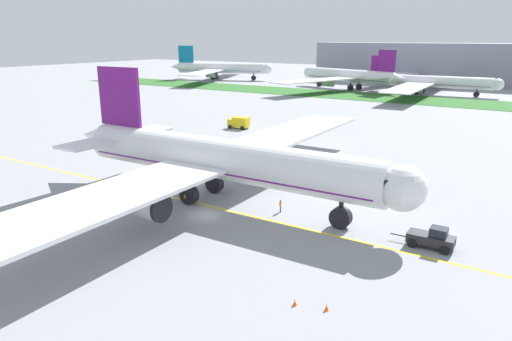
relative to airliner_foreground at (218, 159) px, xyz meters
name	(u,v)px	position (x,y,z in m)	size (l,w,h in m)	color
ground_plane	(204,215)	(1.58, -4.91, -5.62)	(600.00, 600.00, 0.00)	gray
apron_taxi_line	(219,208)	(1.58, -2.11, -5.62)	(280.00, 0.36, 0.01)	yellow
grass_median_strip	(436,101)	(1.58, 117.57, -5.57)	(320.00, 24.00, 0.10)	#2D6628
airliner_foreground	(218,159)	(0.00, 0.00, 0.00)	(51.19, 81.19, 16.55)	white
pushback_tug	(432,238)	(26.57, 0.41, -4.58)	(6.34, 2.34, 2.28)	#26262B
ground_crew_wingwalker_port	(280,205)	(8.76, 0.85, -4.68)	(0.36, 0.51, 1.55)	black
ground_crew_marshaller_front	(186,197)	(-2.79, -3.12, -4.66)	(0.37, 0.52, 1.58)	black
traffic_cone_near_nose	(327,307)	(22.35, -15.71, -5.34)	(0.36, 0.36, 0.58)	#F2590C
traffic_cone_port_wing	(26,207)	(-18.43, -15.17, -5.34)	(0.36, 0.36, 0.58)	#F2590C
traffic_cone_starboard_wing	(295,302)	(19.93, -16.39, -5.34)	(0.36, 0.36, 0.58)	#F2590C
service_truck_baggage_loader	(239,122)	(-26.34, 42.88, -4.15)	(5.12, 2.93, 2.70)	yellow
parked_airliner_far_left	(220,68)	(-108.64, 145.24, -0.02)	(50.13, 81.61, 16.49)	white
parked_airliner_far_centre	(350,76)	(-36.32, 136.61, -0.17)	(49.23, 79.98, 16.06)	white
parked_airliner_far_right	(426,82)	(-6.57, 136.81, -0.96)	(51.06, 83.00, 13.72)	white
terminal_building	(461,64)	(-2.69, 182.19, 3.38)	(131.72, 20.00, 18.00)	gray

